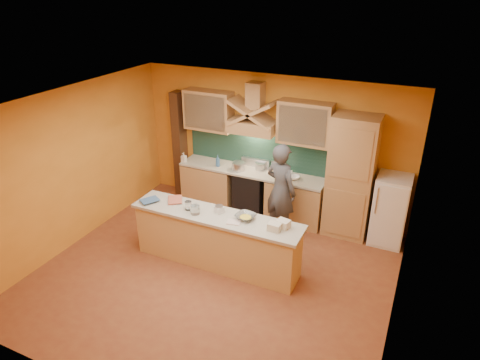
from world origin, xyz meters
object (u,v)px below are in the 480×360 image
at_px(mixing_bowl, 246,217).
at_px(person, 281,191).
at_px(kitchen_scale, 219,210).
at_px(stove, 251,191).
at_px(fridge, 390,210).

bearing_deg(mixing_bowl, person, 83.71).
height_order(person, kitchen_scale, person).
bearing_deg(stove, person, -34.10).
relative_size(fridge, person, 0.72).
xyz_separation_m(stove, kitchen_scale, (0.21, -1.81, 0.55)).
xyz_separation_m(fridge, mixing_bowl, (-2.01, -1.82, 0.33)).
bearing_deg(person, kitchen_scale, 85.63).
xyz_separation_m(stove, fridge, (2.70, 0.00, 0.20)).
bearing_deg(kitchen_scale, fridge, 59.04).
bearing_deg(mixing_bowl, fridge, 42.10).
distance_m(kitchen_scale, mixing_bowl, 0.47).
relative_size(person, kitchen_scale, 14.33).
relative_size(stove, kitchen_scale, 7.16).
relative_size(kitchen_scale, mixing_bowl, 0.40).
relative_size(fridge, kitchen_scale, 10.34).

